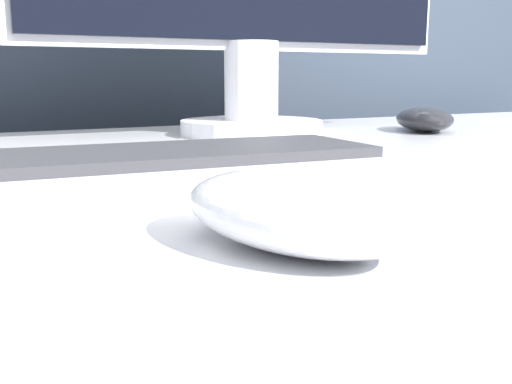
{
  "coord_description": "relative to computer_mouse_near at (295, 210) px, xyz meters",
  "views": [
    {
      "loc": [
        -0.17,
        -0.37,
        0.82
      ],
      "look_at": [
        -0.03,
        -0.1,
        0.76
      ],
      "focal_mm": 42.0,
      "sensor_mm": 36.0,
      "label": 1
    }
  ],
  "objects": [
    {
      "name": "partition_panel",
      "position": [
        0.03,
        0.81,
        -0.25
      ],
      "size": [
        5.0,
        0.03,
        1.02
      ],
      "color": "#333D4C",
      "rests_on": "ground_plane"
    },
    {
      "name": "computer_mouse_far",
      "position": [
        0.47,
        0.42,
        -0.0
      ],
      "size": [
        0.13,
        0.15,
        0.03
      ],
      "rotation": [
        0.0,
        0.0,
        -0.51
      ],
      "color": "#232328",
      "rests_on": "desk"
    },
    {
      "name": "keyboard",
      "position": [
        -0.02,
        0.2,
        -0.01
      ],
      "size": [
        0.4,
        0.15,
        0.02
      ],
      "rotation": [
        0.0,
        0.0,
        -0.07
      ],
      "color": "silver",
      "rests_on": "desk"
    },
    {
      "name": "computer_mouse_near",
      "position": [
        0.0,
        0.0,
        0.0
      ],
      "size": [
        0.11,
        0.14,
        0.04
      ],
      "rotation": [
        0.0,
        0.0,
        0.27
      ],
      "color": "white",
      "rests_on": "desk"
    }
  ]
}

